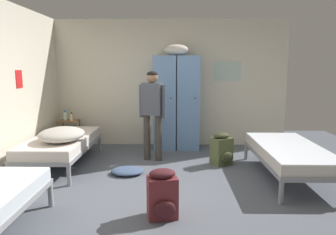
{
  "coord_description": "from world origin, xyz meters",
  "views": [
    {
      "loc": [
        0.08,
        -3.98,
        1.64
      ],
      "look_at": [
        0.0,
        0.25,
        0.95
      ],
      "focal_mm": 33.3,
      "sensor_mm": 36.0,
      "label": 1
    }
  ],
  "objects_px": {
    "person_traveler": "(152,107)",
    "lotion_bottle": "(72,117)",
    "locker_bank": "(176,101)",
    "water_bottle": "(65,116)",
    "backpack_maroon": "(162,195)",
    "clothes_pile_denim": "(127,171)",
    "backpack_olive": "(222,149)",
    "shelf_unit": "(69,131)",
    "bedding_heap": "(62,134)",
    "bed_left_rear": "(61,143)",
    "bed_right": "(289,153)"
  },
  "relations": [
    {
      "from": "bed_left_rear",
      "to": "person_traveler",
      "type": "distance_m",
      "value": 1.64
    },
    {
      "from": "locker_bank",
      "to": "backpack_olive",
      "type": "bearing_deg",
      "value": -54.65
    },
    {
      "from": "backpack_olive",
      "to": "backpack_maroon",
      "type": "bearing_deg",
      "value": -116.26
    },
    {
      "from": "person_traveler",
      "to": "water_bottle",
      "type": "bearing_deg",
      "value": 155.28
    },
    {
      "from": "bed_right",
      "to": "clothes_pile_denim",
      "type": "bearing_deg",
      "value": 177.31
    },
    {
      "from": "lotion_bottle",
      "to": "backpack_maroon",
      "type": "distance_m",
      "value": 3.53
    },
    {
      "from": "bed_left_rear",
      "to": "bedding_heap",
      "type": "xyz_separation_m",
      "value": [
        0.12,
        -0.3,
        0.21
      ]
    },
    {
      "from": "bed_right",
      "to": "clothes_pile_denim",
      "type": "xyz_separation_m",
      "value": [
        -2.43,
        0.11,
        -0.33
      ]
    },
    {
      "from": "locker_bank",
      "to": "backpack_olive",
      "type": "distance_m",
      "value": 1.5
    },
    {
      "from": "locker_bank",
      "to": "lotion_bottle",
      "type": "bearing_deg",
      "value": -178.51
    },
    {
      "from": "locker_bank",
      "to": "backpack_olive",
      "type": "height_order",
      "value": "locker_bank"
    },
    {
      "from": "bed_right",
      "to": "clothes_pile_denim",
      "type": "relative_size",
      "value": 3.77
    },
    {
      "from": "locker_bank",
      "to": "backpack_maroon",
      "type": "xyz_separation_m",
      "value": [
        -0.18,
        -2.98,
        -0.71
      ]
    },
    {
      "from": "bedding_heap",
      "to": "lotion_bottle",
      "type": "xyz_separation_m",
      "value": [
        -0.3,
        1.41,
        0.05
      ]
    },
    {
      "from": "person_traveler",
      "to": "water_bottle",
      "type": "distance_m",
      "value": 2.04
    },
    {
      "from": "backpack_olive",
      "to": "shelf_unit",
      "type": "bearing_deg",
      "value": 160.16
    },
    {
      "from": "shelf_unit",
      "to": "clothes_pile_denim",
      "type": "xyz_separation_m",
      "value": [
        1.41,
        -1.57,
        -0.3
      ]
    },
    {
      "from": "locker_bank",
      "to": "water_bottle",
      "type": "height_order",
      "value": "locker_bank"
    },
    {
      "from": "backpack_maroon",
      "to": "water_bottle",
      "type": "bearing_deg",
      "value": 124.94
    },
    {
      "from": "bed_left_rear",
      "to": "water_bottle",
      "type": "xyz_separation_m",
      "value": [
        -0.33,
        1.17,
        0.28
      ]
    },
    {
      "from": "clothes_pile_denim",
      "to": "bed_left_rear",
      "type": "bearing_deg",
      "value": 160.25
    },
    {
      "from": "bedding_heap",
      "to": "backpack_maroon",
      "type": "xyz_separation_m",
      "value": [
        1.63,
        -1.52,
        -0.34
      ]
    },
    {
      "from": "bed_right",
      "to": "bedding_heap",
      "type": "height_order",
      "value": "bedding_heap"
    },
    {
      "from": "bedding_heap",
      "to": "bed_left_rear",
      "type": "bearing_deg",
      "value": 112.34
    },
    {
      "from": "bed_right",
      "to": "backpack_olive",
      "type": "relative_size",
      "value": 3.45
    },
    {
      "from": "shelf_unit",
      "to": "bed_left_rear",
      "type": "xyz_separation_m",
      "value": [
        0.25,
        -1.15,
        0.04
      ]
    },
    {
      "from": "bedding_heap",
      "to": "shelf_unit",
      "type": "bearing_deg",
      "value": 104.41
    },
    {
      "from": "person_traveler",
      "to": "backpack_olive",
      "type": "xyz_separation_m",
      "value": [
        1.19,
        -0.24,
        -0.68
      ]
    },
    {
      "from": "bedding_heap",
      "to": "person_traveler",
      "type": "bearing_deg",
      "value": 24.13
    },
    {
      "from": "bed_left_rear",
      "to": "lotion_bottle",
      "type": "height_order",
      "value": "lotion_bottle"
    },
    {
      "from": "bed_left_rear",
      "to": "shelf_unit",
      "type": "bearing_deg",
      "value": 102.26
    },
    {
      "from": "person_traveler",
      "to": "lotion_bottle",
      "type": "bearing_deg",
      "value": 155.03
    },
    {
      "from": "locker_bank",
      "to": "bed_left_rear",
      "type": "distance_m",
      "value": 2.33
    },
    {
      "from": "backpack_maroon",
      "to": "clothes_pile_denim",
      "type": "height_order",
      "value": "backpack_maroon"
    },
    {
      "from": "bed_left_rear",
      "to": "clothes_pile_denim",
      "type": "relative_size",
      "value": 3.77
    },
    {
      "from": "water_bottle",
      "to": "backpack_maroon",
      "type": "height_order",
      "value": "water_bottle"
    },
    {
      "from": "person_traveler",
      "to": "lotion_bottle",
      "type": "xyz_separation_m",
      "value": [
        -1.69,
        0.79,
        -0.3
      ]
    },
    {
      "from": "water_bottle",
      "to": "shelf_unit",
      "type": "bearing_deg",
      "value": -14.04
    },
    {
      "from": "clothes_pile_denim",
      "to": "locker_bank",
      "type": "bearing_deg",
      "value": 64.07
    },
    {
      "from": "shelf_unit",
      "to": "water_bottle",
      "type": "height_order",
      "value": "water_bottle"
    },
    {
      "from": "person_traveler",
      "to": "water_bottle",
      "type": "height_order",
      "value": "person_traveler"
    },
    {
      "from": "bed_right",
      "to": "backpack_maroon",
      "type": "distance_m",
      "value": 2.25
    },
    {
      "from": "bedding_heap",
      "to": "clothes_pile_denim",
      "type": "xyz_separation_m",
      "value": [
        1.04,
        -0.12,
        -0.55
      ]
    },
    {
      "from": "locker_bank",
      "to": "backpack_maroon",
      "type": "bearing_deg",
      "value": -93.36
    },
    {
      "from": "water_bottle",
      "to": "backpack_maroon",
      "type": "distance_m",
      "value": 3.66
    },
    {
      "from": "backpack_olive",
      "to": "lotion_bottle",
      "type": "bearing_deg",
      "value": 160.42
    },
    {
      "from": "shelf_unit",
      "to": "bed_left_rear",
      "type": "relative_size",
      "value": 0.3
    },
    {
      "from": "person_traveler",
      "to": "bedding_heap",
      "type": "bearing_deg",
      "value": -155.87
    },
    {
      "from": "water_bottle",
      "to": "backpack_olive",
      "type": "xyz_separation_m",
      "value": [
        3.02,
        -1.08,
        -0.4
      ]
    },
    {
      "from": "shelf_unit",
      "to": "bedding_heap",
      "type": "distance_m",
      "value": 1.51
    }
  ]
}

